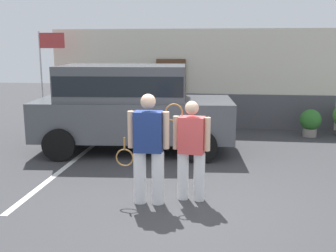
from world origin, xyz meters
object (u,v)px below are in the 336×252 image
at_px(tennis_player_man, 148,148).
at_px(flag_pole, 47,61).
at_px(tennis_player_woman, 191,149).
at_px(potted_plant_by_porch, 310,121).
at_px(parked_suv, 130,104).

distance_m(tennis_player_man, flag_pole, 7.03).
bearing_deg(tennis_player_woman, flag_pole, -41.68).
distance_m(tennis_player_man, tennis_player_woman, 0.70).
height_order(tennis_player_woman, flag_pole, flag_pole).
bearing_deg(potted_plant_by_porch, tennis_player_woman, -120.19).
distance_m(parked_suv, potted_plant_by_porch, 5.15).
xyz_separation_m(parked_suv, tennis_player_man, (1.02, -3.21, -0.23)).
height_order(tennis_player_man, potted_plant_by_porch, tennis_player_man).
distance_m(parked_suv, tennis_player_man, 3.38).
bearing_deg(tennis_player_man, flag_pole, -54.49).
bearing_deg(tennis_player_man, potted_plant_by_porch, -124.89).
bearing_deg(potted_plant_by_porch, parked_suv, -155.43).
height_order(tennis_player_man, tennis_player_woman, tennis_player_man).
height_order(tennis_player_man, flag_pole, flag_pole).
distance_m(tennis_player_woman, potted_plant_by_porch, 5.91).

